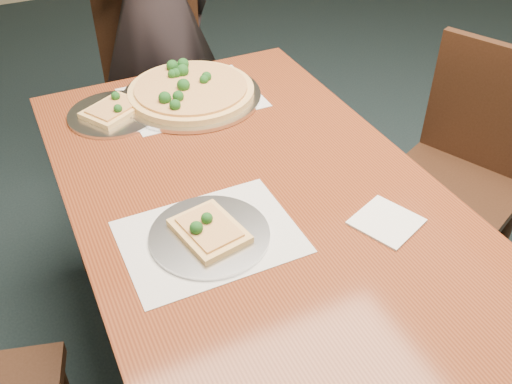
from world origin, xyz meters
name	(u,v)px	position (x,y,z in m)	size (l,w,h in m)	color
ground	(376,344)	(0.00, 0.00, 0.00)	(8.00, 8.00, 0.00)	black
dining_table	(256,219)	(-0.42, 0.10, 0.66)	(0.90, 1.50, 0.75)	#5A2412
chair_far	(155,85)	(-0.36, 1.21, 0.52)	(0.51, 0.51, 0.91)	black
chair_right	(464,165)	(0.42, 0.20, 0.52)	(0.55, 0.55, 0.91)	black
diner	(155,19)	(-0.33, 1.20, 0.80)	(0.58, 0.38, 1.59)	black
placemat_main	(192,97)	(-0.39, 0.63, 0.75)	(0.42, 0.32, 0.00)	white
placemat_near	(210,237)	(-0.59, -0.01, 0.75)	(0.40, 0.30, 0.00)	white
pizza_pan	(190,91)	(-0.40, 0.63, 0.77)	(0.44, 0.44, 0.07)	silver
slice_plate_near	(209,233)	(-0.59, -0.01, 0.76)	(0.28, 0.28, 0.06)	silver
slice_plate_far	(114,112)	(-0.65, 0.63, 0.76)	(0.28, 0.28, 0.05)	silver
napkin	(386,222)	(-0.19, -0.14, 0.75)	(0.14, 0.14, 0.01)	white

